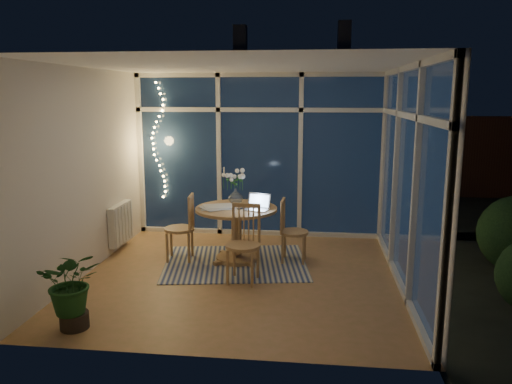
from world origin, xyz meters
The scene contains 25 objects.
floor centered at (0.00, 0.00, 0.00)m, with size 4.00×4.00×0.00m, color olive.
ceiling centered at (0.00, 0.00, 2.60)m, with size 4.00×4.00×0.00m, color white.
wall_back centered at (0.00, 2.00, 1.30)m, with size 4.00×0.04×2.60m, color silver.
wall_front centered at (0.00, -2.00, 1.30)m, with size 4.00×0.04×2.60m, color silver.
wall_left centered at (-2.00, 0.00, 1.30)m, with size 0.04×4.00×2.60m, color silver.
wall_right centered at (2.00, 0.00, 1.30)m, with size 0.04×4.00×2.60m, color silver.
window_wall_back centered at (0.00, 1.96, 1.30)m, with size 4.00×0.10×2.60m, color silver.
window_wall_right centered at (1.96, 0.00, 1.30)m, with size 0.10×4.00×2.60m, color silver.
radiator centered at (-1.94, 0.90, 0.40)m, with size 0.10×0.70×0.58m, color silver.
fairy_lights centered at (-1.65, 1.88, 1.52)m, with size 0.24×0.10×1.85m, color #F0C060, non-canonical shape.
garden_patio centered at (0.50, 5.00, -0.06)m, with size 12.00×6.00×0.10m, color black.
garden_fence centered at (0.00, 5.50, 0.90)m, with size 11.00×0.08×1.80m, color #3E2216.
neighbour_roof centered at (0.30, 8.50, 2.20)m, with size 7.00×3.00×2.20m, color #33353D.
garden_shrubs centered at (-0.80, 3.40, 0.45)m, with size 0.90×0.90×0.90m, color black.
rug centered at (-0.16, 0.48, 0.01)m, with size 1.90×1.52×0.01m, color beige.
dining_table centered at (-0.16, 0.58, 0.38)m, with size 1.11×1.11×0.76m, color #986A44.
chair_left centered at (-0.95, 0.53, 0.47)m, with size 0.43×0.43×0.94m, color #986A44.
chair_right centered at (0.62, 0.64, 0.44)m, with size 0.41×0.41×0.89m, color #986A44.
chair_front centered at (0.04, -0.18, 0.48)m, with size 0.45×0.45×0.97m, color #986A44.
laptop centered at (0.12, 0.46, 0.87)m, with size 0.31×0.27×0.23m, color silver, non-canonical shape.
flower_vase centered at (-0.21, 0.82, 0.86)m, with size 0.20×0.20×0.21m, color silver.
bowl centered at (0.20, 0.76, 0.78)m, with size 0.15×0.15×0.04m, color silver.
newspapers centered at (-0.43, 0.53, 0.77)m, with size 0.40×0.31×0.02m, color #BBBAB2.
phone centered at (-0.08, 0.51, 0.76)m, with size 0.11×0.06×0.01m, color black.
potted_plant centered at (-1.44, -1.61, 0.38)m, with size 0.54×0.47×0.76m, color #18441A.
Camera 1 is at (0.88, -5.94, 2.27)m, focal length 35.00 mm.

